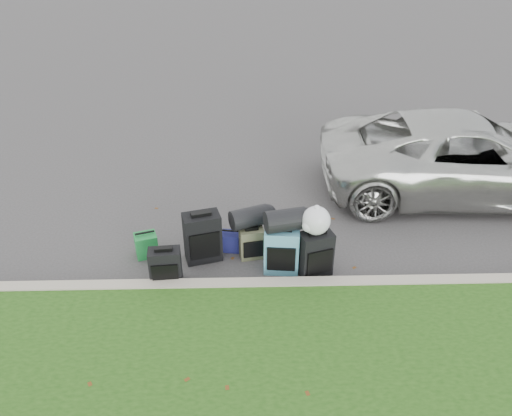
{
  "coord_description": "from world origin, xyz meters",
  "views": [
    {
      "loc": [
        -0.26,
        -6.08,
        4.4
      ],
      "look_at": [
        -0.1,
        0.2,
        0.55
      ],
      "focal_mm": 35.0,
      "sensor_mm": 36.0,
      "label": 1
    }
  ],
  "objects_px": {
    "suitcase_large_black_left": "(203,237)",
    "suitcase_large_black_right": "(315,254)",
    "suitcase_small_black": "(165,266)",
    "suv": "(466,156)",
    "tote_green": "(146,245)",
    "tote_navy": "(231,241)",
    "suitcase_olive": "(252,243)",
    "suitcase_teal": "(282,250)"
  },
  "relations": [
    {
      "from": "suitcase_large_black_left",
      "to": "suitcase_olive",
      "type": "xyz_separation_m",
      "value": [
        0.7,
        0.02,
        -0.13
      ]
    },
    {
      "from": "suitcase_teal",
      "to": "suitcase_large_black_right",
      "type": "height_order",
      "value": "suitcase_teal"
    },
    {
      "from": "suv",
      "to": "suitcase_small_black",
      "type": "relative_size",
      "value": 9.43
    },
    {
      "from": "tote_green",
      "to": "tote_navy",
      "type": "distance_m",
      "value": 1.22
    },
    {
      "from": "suv",
      "to": "suitcase_small_black",
      "type": "distance_m",
      "value": 5.46
    },
    {
      "from": "suitcase_teal",
      "to": "tote_green",
      "type": "xyz_separation_m",
      "value": [
        -1.93,
        0.4,
        -0.16
      ]
    },
    {
      "from": "suv",
      "to": "suitcase_teal",
      "type": "distance_m",
      "value": 3.98
    },
    {
      "from": "suv",
      "to": "tote_navy",
      "type": "xyz_separation_m",
      "value": [
        -4.03,
        -1.66,
        -0.54
      ]
    },
    {
      "from": "tote_green",
      "to": "suitcase_large_black_left",
      "type": "bearing_deg",
      "value": -24.46
    },
    {
      "from": "suv",
      "to": "suitcase_small_black",
      "type": "xyz_separation_m",
      "value": [
        -4.88,
        -2.39,
        -0.43
      ]
    },
    {
      "from": "suitcase_large_black_left",
      "to": "tote_navy",
      "type": "relative_size",
      "value": 2.53
    },
    {
      "from": "suitcase_olive",
      "to": "suitcase_large_black_right",
      "type": "relative_size",
      "value": 0.71
    },
    {
      "from": "suitcase_small_black",
      "to": "suitcase_large_black_left",
      "type": "bearing_deg",
      "value": 43.72
    },
    {
      "from": "suv",
      "to": "suitcase_olive",
      "type": "height_order",
      "value": "suv"
    },
    {
      "from": "suitcase_small_black",
      "to": "suitcase_large_black_left",
      "type": "height_order",
      "value": "suitcase_large_black_left"
    },
    {
      "from": "suitcase_large_black_left",
      "to": "tote_green",
      "type": "relative_size",
      "value": 2.1
    },
    {
      "from": "suitcase_small_black",
      "to": "suitcase_large_black_left",
      "type": "distance_m",
      "value": 0.71
    },
    {
      "from": "tote_green",
      "to": "suitcase_teal",
      "type": "bearing_deg",
      "value": -29.53
    },
    {
      "from": "tote_navy",
      "to": "suv",
      "type": "bearing_deg",
      "value": 30.99
    },
    {
      "from": "suitcase_small_black",
      "to": "suitcase_large_black_left",
      "type": "relative_size",
      "value": 0.72
    },
    {
      "from": "suitcase_small_black",
      "to": "tote_navy",
      "type": "relative_size",
      "value": 1.82
    },
    {
      "from": "suitcase_small_black",
      "to": "suitcase_large_black_right",
      "type": "height_order",
      "value": "suitcase_large_black_right"
    },
    {
      "from": "suitcase_large_black_left",
      "to": "suitcase_olive",
      "type": "bearing_deg",
      "value": -13.5
    },
    {
      "from": "suv",
      "to": "suitcase_small_black",
      "type": "bearing_deg",
      "value": 119.07
    },
    {
      "from": "suitcase_large_black_right",
      "to": "tote_navy",
      "type": "height_order",
      "value": "suitcase_large_black_right"
    },
    {
      "from": "suitcase_large_black_right",
      "to": "tote_navy",
      "type": "relative_size",
      "value": 2.28
    },
    {
      "from": "suv",
      "to": "tote_green",
      "type": "relative_size",
      "value": 14.18
    },
    {
      "from": "suv",
      "to": "tote_navy",
      "type": "distance_m",
      "value": 4.39
    },
    {
      "from": "suitcase_teal",
      "to": "tote_navy",
      "type": "relative_size",
      "value": 2.32
    },
    {
      "from": "tote_navy",
      "to": "tote_green",
      "type": "bearing_deg",
      "value": -166.38
    },
    {
      "from": "suitcase_large_black_right",
      "to": "tote_navy",
      "type": "bearing_deg",
      "value": 135.3
    },
    {
      "from": "suitcase_large_black_left",
      "to": "suitcase_large_black_right",
      "type": "relative_size",
      "value": 1.11
    },
    {
      "from": "suitcase_teal",
      "to": "tote_green",
      "type": "bearing_deg",
      "value": 173.97
    },
    {
      "from": "tote_green",
      "to": "suitcase_olive",
      "type": "bearing_deg",
      "value": -20.68
    },
    {
      "from": "suitcase_large_black_left",
      "to": "suitcase_large_black_right",
      "type": "xyz_separation_m",
      "value": [
        1.56,
        -0.39,
        -0.04
      ]
    },
    {
      "from": "tote_green",
      "to": "suv",
      "type": "bearing_deg",
      "value": 0.81
    },
    {
      "from": "suitcase_large_black_left",
      "to": "suitcase_large_black_right",
      "type": "distance_m",
      "value": 1.6
    },
    {
      "from": "suitcase_large_black_left",
      "to": "suitcase_small_black",
      "type": "bearing_deg",
      "value": -146.79
    },
    {
      "from": "suv",
      "to": "suitcase_large_black_right",
      "type": "height_order",
      "value": "suv"
    },
    {
      "from": "suitcase_teal",
      "to": "suitcase_large_black_right",
      "type": "distance_m",
      "value": 0.46
    },
    {
      "from": "suitcase_large_black_right",
      "to": "suitcase_olive",
      "type": "bearing_deg",
      "value": 136.83
    },
    {
      "from": "suitcase_olive",
      "to": "suitcase_large_black_right",
      "type": "distance_m",
      "value": 0.96
    }
  ]
}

